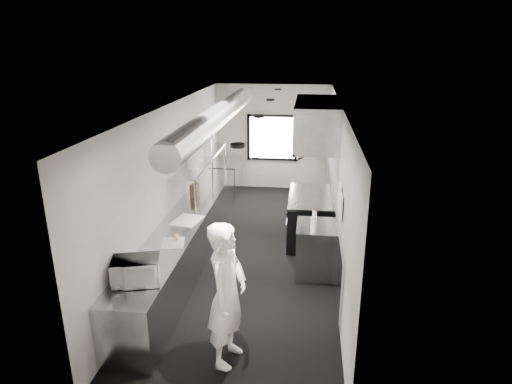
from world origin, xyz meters
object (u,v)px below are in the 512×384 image
(squeeze_bottle_c, at_px, (315,221))
(squeeze_bottle_d, at_px, (315,217))
(knife_block, at_px, (195,190))
(plate_stack_d, at_px, (209,142))
(bottle_station, at_px, (315,249))
(deli_tub_a, at_px, (132,269))
(microwave, at_px, (136,271))
(far_work_table, at_px, (225,179))
(exhaust_hood, at_px, (316,123))
(cutting_board, at_px, (187,220))
(range, at_px, (309,218))
(pass_shelf, at_px, (203,159))
(small_plate, at_px, (177,240))
(plate_stack_b, at_px, (197,153))
(squeeze_bottle_a, at_px, (314,226))
(squeeze_bottle_b, at_px, (313,223))
(prep_counter, at_px, (188,238))
(plate_stack_a, at_px, (193,162))
(squeeze_bottle_e, at_px, (314,215))
(line_cook, at_px, (227,295))
(plate_stack_c, at_px, (206,147))
(deli_tub_b, at_px, (140,262))

(squeeze_bottle_c, distance_m, squeeze_bottle_d, 0.16)
(knife_block, distance_m, squeeze_bottle_d, 2.59)
(knife_block, distance_m, plate_stack_d, 1.31)
(bottle_station, distance_m, deli_tub_a, 3.17)
(microwave, height_order, deli_tub_a, microwave)
(far_work_table, bearing_deg, exhaust_hood, -48.06)
(deli_tub_a, height_order, cutting_board, deli_tub_a)
(range, bearing_deg, pass_shelf, 172.33)
(small_plate, bearing_deg, deli_tub_a, -104.98)
(cutting_board, height_order, plate_stack_b, plate_stack_b)
(squeeze_bottle_a, height_order, squeeze_bottle_b, squeeze_bottle_b)
(prep_counter, height_order, small_plate, small_plate)
(prep_counter, xyz_separation_m, plate_stack_d, (-0.04, 2.08, 1.32))
(plate_stack_a, distance_m, squeeze_bottle_e, 2.47)
(line_cook, height_order, small_plate, line_cook)
(line_cook, bearing_deg, bottle_station, -12.81)
(pass_shelf, distance_m, deli_tub_a, 3.68)
(deli_tub_a, bearing_deg, plate_stack_c, 87.93)
(exhaust_hood, height_order, deli_tub_b, exhaust_hood)
(pass_shelf, relative_size, far_work_table, 2.50)
(range, xyz_separation_m, squeeze_bottle_d, (0.08, -1.24, 0.52))
(prep_counter, bearing_deg, deli_tub_b, -94.40)
(cutting_board, xyz_separation_m, squeeze_bottle_d, (2.19, 0.22, 0.08))
(cutting_board, bearing_deg, exhaust_hood, 33.99)
(squeeze_bottle_b, bearing_deg, cutting_board, 178.15)
(far_work_table, bearing_deg, range, -48.81)
(squeeze_bottle_a, relative_size, squeeze_bottle_d, 1.01)
(far_work_table, bearing_deg, squeeze_bottle_e, -58.19)
(prep_counter, xyz_separation_m, squeeze_bottle_a, (2.26, -0.46, 0.54))
(exhaust_hood, xyz_separation_m, squeeze_bottle_d, (0.02, -1.24, -1.40))
(cutting_board, relative_size, squeeze_bottle_e, 3.32)
(plate_stack_b, xyz_separation_m, plate_stack_d, (0.04, 0.87, 0.03))
(small_plate, bearing_deg, squeeze_bottle_a, 15.46)
(plate_stack_d, relative_size, squeeze_bottle_e, 2.42)
(prep_counter, bearing_deg, deli_tub_a, -94.31)
(knife_block, bearing_deg, small_plate, -74.07)
(knife_block, xyz_separation_m, squeeze_bottle_d, (2.38, -1.04, -0.04))
(prep_counter, relative_size, squeeze_bottle_a, 31.97)
(exhaust_hood, xyz_separation_m, plate_stack_a, (-2.27, -0.52, -0.69))
(bottle_station, bearing_deg, microwave, -137.02)
(far_work_table, height_order, squeeze_bottle_a, squeeze_bottle_a)
(squeeze_bottle_a, distance_m, squeeze_bottle_c, 0.26)
(deli_tub_b, height_order, squeeze_bottle_b, squeeze_bottle_b)
(plate_stack_b, xyz_separation_m, plate_stack_c, (0.06, 0.55, 0.01))
(exhaust_hood, height_order, bottle_station, exhaust_hood)
(prep_counter, height_order, line_cook, line_cook)
(exhaust_hood, bearing_deg, prep_counter, -151.89)
(small_plate, bearing_deg, squeeze_bottle_d, 25.21)
(far_work_table, xyz_separation_m, squeeze_bottle_d, (2.27, -3.74, 0.54))
(far_work_table, xyz_separation_m, microwave, (-0.01, -6.05, 0.62))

